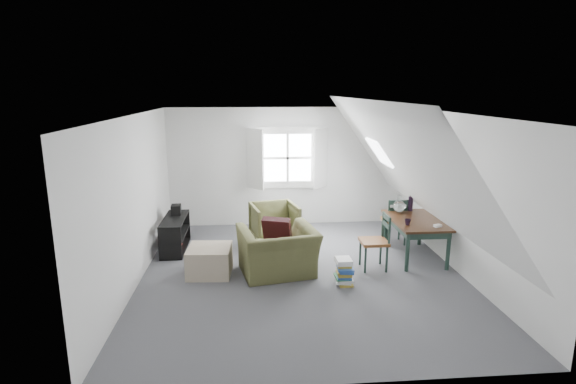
{
  "coord_description": "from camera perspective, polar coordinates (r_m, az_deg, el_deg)",
  "views": [
    {
      "loc": [
        -0.78,
        -6.61,
        2.87
      ],
      "look_at": [
        -0.17,
        0.6,
        1.2
      ],
      "focal_mm": 28.0,
      "sensor_mm": 36.0,
      "label": 1
    }
  ],
  "objects": [
    {
      "name": "media_shelf",
      "position": [
        8.43,
        -14.17,
        -5.42
      ],
      "size": [
        0.39,
        1.16,
        0.59
      ],
      "rotation": [
        0.0,
        0.0,
        -0.05
      ],
      "color": "black",
      "rests_on": "floor"
    },
    {
      "name": "cup",
      "position": [
        7.67,
        14.93,
        -4.05
      ],
      "size": [
        0.11,
        0.11,
        0.1
      ],
      "primitive_type": "imported",
      "rotation": [
        0.0,
        0.0,
        0.08
      ],
      "color": "black",
      "rests_on": "dining_table"
    },
    {
      "name": "armchair_far",
      "position": [
        8.63,
        -1.71,
        -6.44
      ],
      "size": [
        0.98,
        1.0,
        0.77
      ],
      "primitive_type": "imported",
      "rotation": [
        0.0,
        0.0,
        0.22
      ],
      "color": "#4C4D2C",
      "rests_on": "floor"
    },
    {
      "name": "vase_twigs",
      "position": [
        8.52,
        15.31,
        -1.34
      ],
      "size": [
        0.09,
        0.09,
        0.67
      ],
      "rotation": [
        0.0,
        0.0,
        -0.06
      ],
      "color": "black",
      "rests_on": "dining_table"
    },
    {
      "name": "ceiling",
      "position": [
        6.67,
        1.91,
        9.79
      ],
      "size": [
        5.5,
        5.5,
        0.0
      ],
      "primitive_type": "plane",
      "rotation": [
        3.14,
        0.0,
        0.0
      ],
      "color": "white",
      "rests_on": "wall_back"
    },
    {
      "name": "demijohn",
      "position": [
        8.35,
        13.92,
        -1.71
      ],
      "size": [
        0.22,
        0.22,
        0.31
      ],
      "rotation": [
        0.0,
        0.0,
        -0.3
      ],
      "color": "silver",
      "rests_on": "dining_table"
    },
    {
      "name": "magazine_stack",
      "position": [
        6.88,
        7.16,
        -9.99
      ],
      "size": [
        0.3,
        0.35,
        0.39
      ],
      "rotation": [
        0.0,
        0.0,
        -0.13
      ],
      "color": "#B29933",
      "rests_on": "floor"
    },
    {
      "name": "floor",
      "position": [
        7.25,
        1.76,
        -10.34
      ],
      "size": [
        5.5,
        5.5,
        0.0
      ],
      "primitive_type": "plane",
      "color": "#4E4F53",
      "rests_on": "ground"
    },
    {
      "name": "skylight",
      "position": [
        8.33,
        11.5,
        4.96
      ],
      "size": [
        0.35,
        0.75,
        0.47
      ],
      "primitive_type": "cube",
      "rotation": [
        0.0,
        0.95,
        0.0
      ],
      "color": "white",
      "rests_on": "slope_right"
    },
    {
      "name": "slope_left",
      "position": [
        6.75,
        -11.35,
        3.38
      ],
      "size": [
        3.19,
        5.5,
        4.48
      ],
      "primitive_type": "plane",
      "rotation": [
        0.0,
        2.19,
        0.0
      ],
      "color": "white",
      "rests_on": "wall_left"
    },
    {
      "name": "dining_chair_far",
      "position": [
        8.69,
        13.39,
        -3.47
      ],
      "size": [
        0.42,
        0.42,
        0.89
      ],
      "rotation": [
        0.0,
        0.0,
        2.78
      ],
      "color": "brown",
      "rests_on": "floor"
    },
    {
      "name": "wall_left",
      "position": [
        7.02,
        -18.88,
        -1.07
      ],
      "size": [
        0.0,
        5.5,
        5.5
      ],
      "primitive_type": "plane",
      "rotation": [
        1.57,
        0.0,
        1.57
      ],
      "color": "silver",
      "rests_on": "ground"
    },
    {
      "name": "electronics_box",
      "position": [
        8.59,
        -14.02,
        -2.23
      ],
      "size": [
        0.19,
        0.25,
        0.19
      ],
      "primitive_type": "cube",
      "rotation": [
        0.0,
        0.0,
        0.06
      ],
      "color": "black",
      "rests_on": "media_shelf"
    },
    {
      "name": "slope_right",
      "position": [
        7.1,
        14.42,
        3.69
      ],
      "size": [
        3.19,
        5.5,
        4.48
      ],
      "primitive_type": "plane",
      "rotation": [
        0.0,
        -2.19,
        0.0
      ],
      "color": "white",
      "rests_on": "wall_right"
    },
    {
      "name": "paper_box",
      "position": [
        7.69,
        18.47,
        -4.08
      ],
      "size": [
        0.14,
        0.11,
        0.04
      ],
      "primitive_type": "cube",
      "rotation": [
        0.0,
        0.0,
        0.33
      ],
      "color": "white",
      "rests_on": "dining_table"
    },
    {
      "name": "dining_chair_near",
      "position": [
        7.43,
        11.12,
        -6.08
      ],
      "size": [
        0.43,
        0.43,
        0.91
      ],
      "rotation": [
        0.0,
        0.0,
        -1.31
      ],
      "color": "brown",
      "rests_on": "floor"
    },
    {
      "name": "dining_table",
      "position": [
        8.05,
        15.86,
        -3.97
      ],
      "size": [
        0.82,
        1.36,
        0.68
      ],
      "rotation": [
        0.0,
        0.0,
        0.08
      ],
      "color": "black",
      "rests_on": "floor"
    },
    {
      "name": "wall_right",
      "position": [
        7.56,
        21.01,
        -0.28
      ],
      "size": [
        0.0,
        5.5,
        5.5
      ],
      "primitive_type": "plane",
      "rotation": [
        1.57,
        0.0,
        -1.57
      ],
      "color": "silver",
      "rests_on": "ground"
    },
    {
      "name": "wall_front",
      "position": [
        4.26,
        6.15,
        -9.47
      ],
      "size": [
        5.0,
        0.0,
        5.0
      ],
      "primitive_type": "plane",
      "rotation": [
        -1.57,
        0.0,
        0.0
      ],
      "color": "silver",
      "rests_on": "ground"
    },
    {
      "name": "throw_pillow",
      "position": [
        7.16,
        -1.39,
        -4.95
      ],
      "size": [
        0.51,
        0.39,
        0.46
      ],
      "primitive_type": "cube",
      "rotation": [
        0.31,
        0.0,
        -0.34
      ],
      "color": "black",
      "rests_on": "armchair_near"
    },
    {
      "name": "armchair_near",
      "position": [
        7.26,
        -1.29,
        -10.33
      ],
      "size": [
        1.33,
        1.22,
        0.75
      ],
      "primitive_type": "imported",
      "rotation": [
        0.0,
        0.0,
        3.34
      ],
      "color": "#4C4D2C",
      "rests_on": "floor"
    },
    {
      "name": "ottoman",
      "position": [
        7.28,
        -9.91,
        -8.57
      ],
      "size": [
        0.7,
        0.7,
        0.44
      ],
      "primitive_type": "cube",
      "rotation": [
        0.0,
        0.0,
        -0.06
      ],
      "color": "tan",
      "rests_on": "floor"
    },
    {
      "name": "wall_back",
      "position": [
        9.54,
        -0.08,
        3.2
      ],
      "size": [
        5.0,
        0.0,
        5.0
      ],
      "primitive_type": "plane",
      "rotation": [
        1.57,
        0.0,
        0.0
      ],
      "color": "silver",
      "rests_on": "ground"
    },
    {
      "name": "dormer_window",
      "position": [
        9.43,
        -0.04,
        4.32
      ],
      "size": [
        1.71,
        0.35,
        1.3
      ],
      "color": "white",
      "rests_on": "wall_back"
    }
  ]
}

